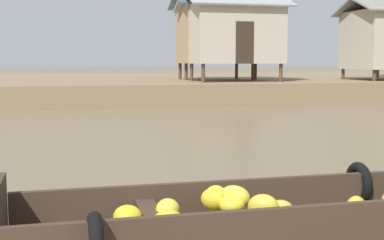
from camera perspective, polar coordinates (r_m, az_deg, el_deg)
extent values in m
plane|color=#726047|center=(11.74, -2.25, -2.61)|extent=(300.00, 300.00, 0.00)
cube|color=#7F6B4C|center=(30.38, -9.47, 3.69)|extent=(160.00, 20.00, 0.89)
cube|color=#3D2D21|center=(5.62, 6.50, -12.11)|extent=(4.86, 1.28, 0.12)
cube|color=#3D2D21|center=(6.08, 4.61, -8.18)|extent=(4.86, 0.10, 0.38)
cube|color=#3D2D21|center=(5.02, 8.89, -11.41)|extent=(4.86, 0.10, 0.38)
cube|color=#3D2D21|center=(5.28, -4.26, -10.22)|extent=(0.20, 1.13, 0.05)
torus|color=black|center=(6.85, 17.43, -6.47)|extent=(0.12, 0.52, 0.52)
ellipsoid|color=yellow|center=(5.61, 2.46, -8.46)|extent=(0.37, 0.35, 0.24)
ellipsoid|color=yellow|center=(5.43, 4.30, -9.04)|extent=(0.32, 0.31, 0.19)
ellipsoid|color=gold|center=(5.24, 7.66, -9.27)|extent=(0.36, 0.32, 0.26)
ellipsoid|color=yellow|center=(5.71, 2.57, -8.38)|extent=(0.28, 0.24, 0.28)
ellipsoid|color=gold|center=(5.50, 4.61, -8.21)|extent=(0.37, 0.38, 0.24)
ellipsoid|color=yellow|center=(5.18, -6.93, -10.25)|extent=(0.34, 0.32, 0.23)
ellipsoid|color=gold|center=(5.34, 9.38, -9.50)|extent=(0.31, 0.25, 0.20)
ellipsoid|color=yellow|center=(5.08, -2.63, -10.84)|extent=(0.40, 0.36, 0.22)
ellipsoid|color=yellow|center=(5.73, 3.36, -8.52)|extent=(0.34, 0.27, 0.21)
ellipsoid|color=yellow|center=(5.40, -2.62, -9.55)|extent=(0.34, 0.34, 0.22)
ellipsoid|color=gold|center=(5.72, 17.17, -8.94)|extent=(0.33, 0.33, 0.23)
cylinder|color=#4C3826|center=(24.63, -0.05, 5.15)|extent=(0.16, 0.16, 0.81)
cylinder|color=#4C3826|center=(25.51, 6.55, 5.15)|extent=(0.16, 0.16, 0.81)
cylinder|color=#4C3826|center=(26.99, -1.29, 5.26)|extent=(0.16, 0.16, 0.81)
cylinder|color=#4C3826|center=(27.80, 4.80, 5.27)|extent=(0.16, 0.16, 0.81)
cube|color=#9E8460|center=(26.22, 2.54, 9.19)|extent=(3.41, 2.83, 2.82)
cube|color=#2D2319|center=(24.83, 3.48, 8.16)|extent=(0.80, 0.04, 1.80)
cube|color=slate|center=(27.03, 2.12, 12.62)|extent=(4.11, 1.91, 0.82)
cylinder|color=#4C3826|center=(22.82, 1.21, 5.04)|extent=(0.16, 0.16, 0.81)
cylinder|color=#4C3826|center=(24.00, 9.51, 5.02)|extent=(0.16, 0.16, 0.81)
cylinder|color=#4C3826|center=(25.92, -0.64, 5.20)|extent=(0.16, 0.16, 0.81)
cylinder|color=#4C3826|center=(26.96, 6.81, 5.21)|extent=(0.16, 0.16, 0.81)
cube|color=#B2A893|center=(24.88, 4.27, 9.11)|extent=(3.97, 3.59, 2.64)
cube|color=#2D2319|center=(23.15, 5.68, 8.26)|extent=(0.80, 0.04, 1.80)
cube|color=#9399A0|center=(25.86, 3.67, 12.54)|extent=(4.67, 2.29, 0.93)
cylinder|color=#4C3826|center=(25.77, 18.97, 4.54)|extent=(0.16, 0.16, 0.53)
cylinder|color=#4C3826|center=(28.15, 15.89, 4.77)|extent=(0.16, 0.16, 0.53)
cube|color=gray|center=(28.71, 19.93, 11.27)|extent=(4.75, 2.09, 0.89)
cylinder|color=brown|center=(30.97, 19.40, 9.73)|extent=(0.24, 0.24, 5.87)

